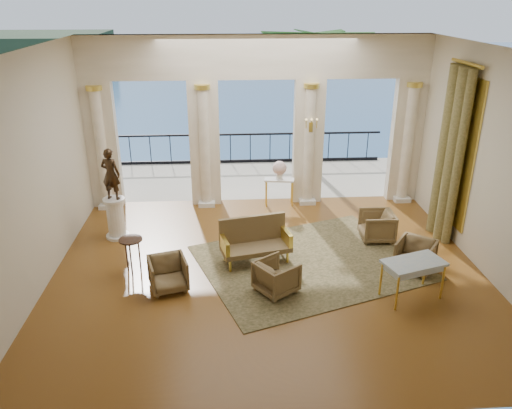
{
  "coord_description": "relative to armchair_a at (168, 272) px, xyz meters",
  "views": [
    {
      "loc": [
        -0.81,
        -9.17,
        5.42
      ],
      "look_at": [
        -0.22,
        0.6,
        1.28
      ],
      "focal_mm": 35.0,
      "sensor_mm": 36.0,
      "label": 1
    }
  ],
  "objects": [
    {
      "name": "armchair_b",
      "position": [
        5.12,
        0.41,
        0.01
      ],
      "size": [
        1.0,
        0.99,
        0.75
      ],
      "primitive_type": "imported",
      "rotation": [
        0.0,
        0.0,
        -0.64
      ],
      "color": "#45341F",
      "rests_on": "ground"
    },
    {
      "name": "console_table",
      "position": [
        2.63,
        4.12,
        0.27
      ],
      "size": [
        0.84,
        0.43,
        0.76
      ],
      "rotation": [
        0.0,
        0.0,
        -0.15
      ],
      "color": "silver",
      "rests_on": "ground"
    },
    {
      "name": "headland",
      "position": [
        -27.97,
        70.57,
        -3.36
      ],
      "size": [
        22.0,
        18.0,
        6.0
      ],
      "primitive_type": "cube",
      "color": "black",
      "rests_on": "sea"
    },
    {
      "name": "armchair_c",
      "position": [
        4.72,
        1.87,
        0.02
      ],
      "size": [
        0.73,
        0.77,
        0.77
      ],
      "primitive_type": "imported",
      "rotation": [
        0.0,
        0.0,
        -1.6
      ],
      "color": "#45341F",
      "rests_on": "ground"
    },
    {
      "name": "armchair_d",
      "position": [
        2.12,
        -0.24,
        -0.0
      ],
      "size": [
        0.95,
        0.96,
        0.73
      ],
      "primitive_type": "imported",
      "rotation": [
        0.0,
        0.0,
        2.18
      ],
      "color": "#45341F",
      "rests_on": "ground"
    },
    {
      "name": "arcade",
      "position": [
        2.03,
        4.39,
        2.22
      ],
      "size": [
        9.0,
        0.56,
        4.5
      ],
      "color": "beige",
      "rests_on": "ground"
    },
    {
      "name": "armchair_a",
      "position": [
        0.0,
        0.0,
        0.0
      ],
      "size": [
        0.86,
        0.83,
        0.73
      ],
      "primitive_type": "imported",
      "rotation": [
        0.0,
        0.0,
        0.28
      ],
      "color": "#45341F",
      "rests_on": "ground"
    },
    {
      "name": "rug",
      "position": [
        2.96,
        0.84,
        -0.35
      ],
      "size": [
        5.42,
        4.81,
        0.02
      ],
      "primitive_type": "cube",
      "rotation": [
        0.0,
        0.0,
        0.34
      ],
      "color": "#262D16",
      "rests_on": "ground"
    },
    {
      "name": "settee",
      "position": [
        1.77,
        1.05,
        0.12
      ],
      "size": [
        1.59,
        0.96,
        0.99
      ],
      "rotation": [
        0.0,
        0.0,
        0.23
      ],
      "color": "#45341F",
      "rests_on": "ground"
    },
    {
      "name": "statue",
      "position": [
        -1.46,
        2.37,
        1.25
      ],
      "size": [
        0.51,
        0.4,
        1.22
      ],
      "primitive_type": "imported",
      "rotation": [
        0.0,
        0.0,
        2.86
      ],
      "color": "#2F2115",
      "rests_on": "pedestal"
    },
    {
      "name": "curtain",
      "position": [
        6.31,
        2.07,
        1.65
      ],
      "size": [
        0.33,
        1.4,
        4.09
      ],
      "color": "brown",
      "rests_on": "ground"
    },
    {
      "name": "side_table",
      "position": [
        -0.81,
        0.68,
        0.31
      ],
      "size": [
        0.48,
        0.48,
        0.78
      ],
      "color": "black",
      "rests_on": "ground"
    },
    {
      "name": "sea",
      "position": [
        2.03,
        60.57,
        -6.36
      ],
      "size": [
        160.0,
        160.0,
        0.0
      ],
      "primitive_type": "plane",
      "color": "#28538F",
      "rests_on": "ground"
    },
    {
      "name": "balustrade",
      "position": [
        2.03,
        7.97,
        0.04
      ],
      "size": [
        9.0,
        0.06,
        1.03
      ],
      "color": "black",
      "rests_on": "terrace"
    },
    {
      "name": "game_table",
      "position": [
        4.68,
        -0.59,
        0.33
      ],
      "size": [
        1.27,
        0.94,
        0.78
      ],
      "rotation": [
        0.0,
        0.0,
        0.31
      ],
      "color": "#9FB6C9",
      "rests_on": "ground"
    },
    {
      "name": "floor",
      "position": [
        2.03,
        0.57,
        -0.36
      ],
      "size": [
        9.0,
        9.0,
        0.0
      ],
      "primitive_type": "plane",
      "color": "#502C13",
      "rests_on": "ground"
    },
    {
      "name": "wall_sconce",
      "position": [
        3.43,
        4.08,
        1.86
      ],
      "size": [
        0.3,
        0.11,
        0.33
      ],
      "color": "#E3C34B",
      "rests_on": "arcade"
    },
    {
      "name": "room_walls",
      "position": [
        2.03,
        -0.55,
        2.51
      ],
      "size": [
        9.0,
        9.0,
        9.0
      ],
      "color": "beige",
      "rests_on": "ground"
    },
    {
      "name": "pedestal",
      "position": [
        -1.46,
        2.37,
        0.12
      ],
      "size": [
        0.55,
        0.55,
        1.0
      ],
      "color": "silver",
      "rests_on": "ground"
    },
    {
      "name": "urn",
      "position": [
        2.63,
        4.12,
        0.69
      ],
      "size": [
        0.38,
        0.38,
        0.51
      ],
      "color": "white",
      "rests_on": "console_table"
    },
    {
      "name": "palm_tree",
      "position": [
        4.03,
        7.17,
        3.73
      ],
      "size": [
        2.0,
        2.0,
        4.5
      ],
      "color": "#4C3823",
      "rests_on": "terrace"
    },
    {
      "name": "window_frame",
      "position": [
        6.5,
        2.07,
        1.74
      ],
      "size": [
        0.04,
        1.6,
        3.4
      ],
      "primitive_type": "cube",
      "color": "#E3C34B",
      "rests_on": "room_walls"
    },
    {
      "name": "terrace",
      "position": [
        2.03,
        6.37,
        -0.41
      ],
      "size": [
        10.0,
        3.6,
        0.1
      ],
      "primitive_type": "cube",
      "color": "#ABA390",
      "rests_on": "ground"
    }
  ]
}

